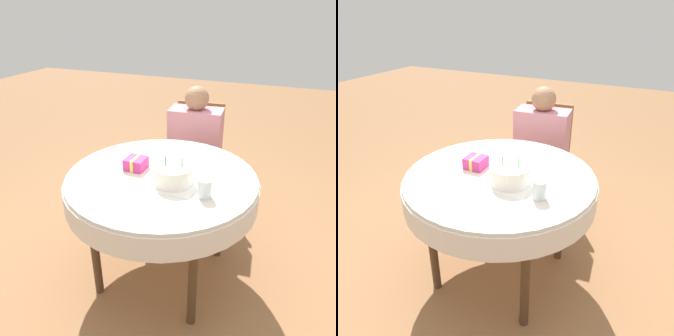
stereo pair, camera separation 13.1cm
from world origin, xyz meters
The scene contains 8 objects.
ground_plane centered at (0.00, 0.00, 0.00)m, with size 12.00×12.00×0.00m, color #8C603D.
dining_table centered at (0.00, 0.00, 0.65)m, with size 1.11×1.11×0.73m.
chair centered at (-0.06, 0.90, 0.47)m, with size 0.47×0.47×0.89m.
person centered at (-0.05, 0.81, 0.63)m, with size 0.43×0.34×1.06m.
napkin centered at (0.10, -0.06, 0.74)m, with size 0.27×0.27×0.00m.
birthday_cake centered at (0.10, -0.06, 0.79)m, with size 0.22×0.22×0.15m.
drinking_glass centered at (0.29, -0.14, 0.78)m, with size 0.07×0.07×0.10m.
gift_box centered at (-0.17, 0.01, 0.77)m, with size 0.12×0.12×0.07m.
Camera 1 is at (0.65, -1.52, 1.61)m, focal length 35.00 mm.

